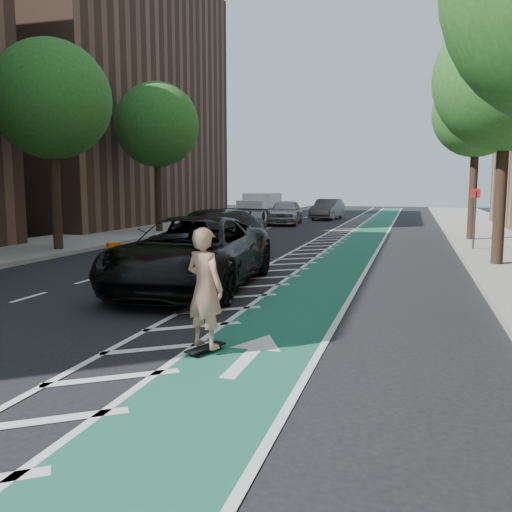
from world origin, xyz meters
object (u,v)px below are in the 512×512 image
at_px(skateboarder, 205,288).
at_px(suv_near, 192,253).
at_px(barrel_a, 114,256).
at_px(suv_far, 212,234).

distance_m(skateboarder, suv_near, 5.46).
bearing_deg(skateboarder, barrel_a, -29.60).
xyz_separation_m(skateboarder, barrel_a, (-6.10, 7.55, -0.66)).
relative_size(skateboarder, barrel_a, 2.35).
distance_m(suv_near, barrel_a, 4.63).
relative_size(suv_far, barrel_a, 7.58).
bearing_deg(barrel_a, suv_far, 50.09).
height_order(skateboarder, suv_near, skateboarder).
distance_m(suv_far, barrel_a, 3.60).
relative_size(suv_near, barrel_a, 8.20).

